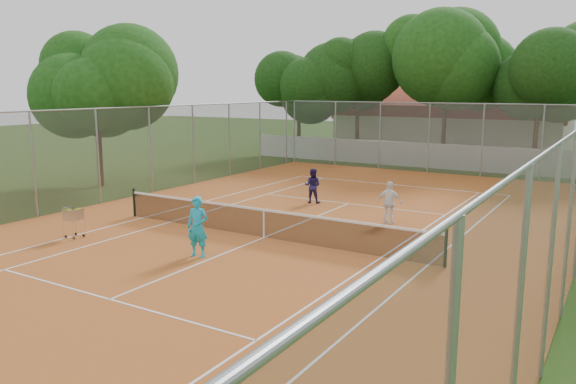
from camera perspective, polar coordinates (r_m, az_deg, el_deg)
The scene contains 12 objects.
ground at distance 18.41m, azimuth -2.45°, elevation -4.71°, with size 120.00×120.00×0.00m, color #1D370F.
court_pad at distance 18.41m, azimuth -2.45°, elevation -4.68°, with size 18.00×34.00×0.02m, color #AE5922.
court_lines at distance 18.41m, azimuth -2.45°, elevation -4.64°, with size 10.98×23.78×0.01m, color white.
tennis_net at distance 18.29m, azimuth -2.46°, elevation -3.17°, with size 11.88×0.10×0.98m, color black.
perimeter_fence at distance 17.99m, azimuth -2.50°, elevation 1.45°, with size 18.00×34.00×4.00m, color slate.
boundary_wall at distance 35.40m, azimuth 14.98°, elevation 3.54°, with size 26.00×0.30×1.50m, color silver.
clubhouse at distance 45.41m, azimuth 16.29°, elevation 6.78°, with size 16.40×9.00×4.40m, color beige.
tropical_trees at distance 38.05m, azimuth 16.61°, elevation 10.34°, with size 29.00×19.00×10.00m, color black.
player_near at distance 16.35m, azimuth -9.17°, elevation -3.52°, with size 0.65×0.42×1.77m, color #18AAD3.
player_far_left at distance 23.80m, azimuth 2.51°, elevation 0.64°, with size 0.71×0.56×1.47m, color #201B51.
player_far_right at distance 20.41m, azimuth 10.28°, elevation -1.07°, with size 0.91×0.38×1.55m, color white.
ball_hopper at distance 19.54m, azimuth -20.93°, elevation -2.86°, with size 0.51×0.51×1.06m, color silver.
Camera 1 is at (9.93, -14.73, 4.84)m, focal length 35.00 mm.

